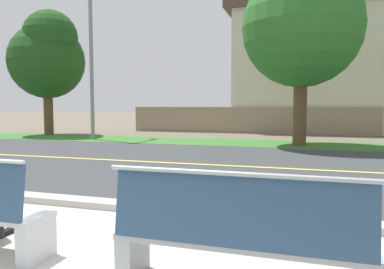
{
  "coord_description": "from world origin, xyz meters",
  "views": [
    {
      "loc": [
        1.88,
        -2.23,
        1.48
      ],
      "look_at": [
        0.12,
        3.54,
        1.0
      ],
      "focal_mm": 34.19,
      "sensor_mm": 36.0,
      "label": 1
    }
  ],
  "objects": [
    {
      "name": "road_centre_line",
      "position": [
        0.0,
        6.5,
        0.01
      ],
      "size": [
        48.0,
        0.14,
        0.01
      ],
      "primitive_type": "cube",
      "color": "#E0CC4C",
      "rests_on": "ground_plane"
    },
    {
      "name": "far_verge_grass",
      "position": [
        0.0,
        12.01,
        0.01
      ],
      "size": [
        48.0,
        2.8,
        0.02
      ],
      "primitive_type": "cube",
      "color": "#38702D",
      "rests_on": "ground_plane"
    },
    {
      "name": "shade_tree_left",
      "position": [
        1.89,
        11.51,
        4.56
      ],
      "size": [
        4.25,
        4.25,
        7.02
      ],
      "color": "brown",
      "rests_on": "ground_plane"
    },
    {
      "name": "ground_plane",
      "position": [
        0.0,
        8.0,
        0.0
      ],
      "size": [
        140.0,
        140.0,
        0.0
      ],
      "primitive_type": "plane",
      "color": "#665B4C"
    },
    {
      "name": "house_across_street",
      "position": [
        3.65,
        20.53,
        3.66
      ],
      "size": [
        11.96,
        6.91,
        7.23
      ],
      "color": "beige",
      "rests_on": "ground_plane"
    },
    {
      "name": "bench_right",
      "position": [
        1.42,
        0.47,
        0.46
      ],
      "size": [
        1.99,
        0.48,
        1.01
      ],
      "color": "#9EA0A8",
      "rests_on": "ground_plane"
    },
    {
      "name": "curb_edge",
      "position": [
        0.0,
        2.35,
        0.06
      ],
      "size": [
        44.0,
        0.3,
        0.11
      ],
      "primitive_type": "cube",
      "color": "#ADA89E",
      "rests_on": "ground_plane"
    },
    {
      "name": "street_asphalt",
      "position": [
        0.0,
        6.5,
        0.0
      ],
      "size": [
        52.0,
        8.0,
        0.01
      ],
      "primitive_type": "cube",
      "color": "#383A3D",
      "rests_on": "ground_plane"
    },
    {
      "name": "streetlamp",
      "position": [
        -6.84,
        11.8,
        4.29
      ],
      "size": [
        0.24,
        2.1,
        7.55
      ],
      "color": "gray",
      "rests_on": "ground_plane"
    },
    {
      "name": "garden_wall",
      "position": [
        -0.96,
        17.33,
        0.7
      ],
      "size": [
        13.0,
        0.36,
        1.4
      ],
      "primitive_type": "cube",
      "color": "gray",
      "rests_on": "ground_plane"
    },
    {
      "name": "shade_tree_far_left",
      "position": [
        -10.2,
        13.08,
        3.93
      ],
      "size": [
        3.67,
        3.67,
        6.05
      ],
      "color": "brown",
      "rests_on": "ground_plane"
    }
  ]
}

